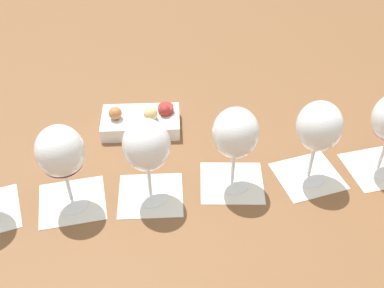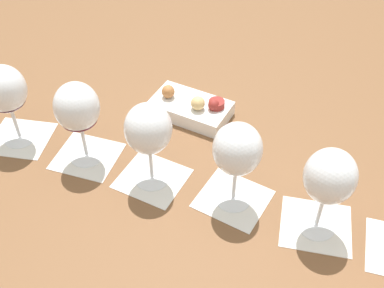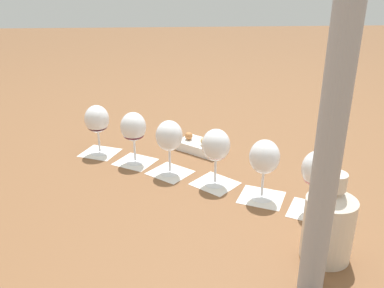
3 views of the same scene
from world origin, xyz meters
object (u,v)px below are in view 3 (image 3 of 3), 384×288
wine_glass_3 (169,138)px  wine_glass_2 (216,148)px  wine_glass_5 (97,121)px  wine_glass_4 (133,129)px  ceramic_vase (329,222)px  snack_dish (201,146)px  wine_glass_0 (318,172)px  umbrella_pole (334,111)px  wine_glass_1 (264,160)px

wine_glass_3 → wine_glass_2: bearing=148.0°
wine_glass_2 → wine_glass_5: same height
wine_glass_4 → ceramic_vase: (-0.45, 0.53, -0.03)m
wine_glass_3 → ceramic_vase: (-0.34, 0.44, -0.03)m
wine_glass_2 → ceramic_vase: (-0.20, 0.36, -0.03)m
wine_glass_5 → snack_dish: size_ratio=0.92×
wine_glass_0 → ceramic_vase: 0.19m
wine_glass_0 → wine_glass_5: same height
wine_glass_2 → umbrella_pole: size_ratio=0.23×
wine_glass_5 → umbrella_pole: bearing=126.0°
wine_glass_1 → umbrella_pole: 0.44m
wine_glass_4 → umbrella_pole: size_ratio=0.23×
wine_glass_4 → wine_glass_3: bearing=142.4°
wine_glass_3 → snack_dish: 0.22m
wine_glass_1 → wine_glass_5: bearing=-34.9°
wine_glass_3 → ceramic_vase: 0.55m
wine_glass_5 → wine_glass_4: bearing=146.6°
wine_glass_3 → umbrella_pole: umbrella_pole is taller
wine_glass_1 → wine_glass_2: 0.15m
wine_glass_0 → wine_glass_3: bearing=-34.5°
wine_glass_0 → wine_glass_4: same height
wine_glass_0 → wine_glass_1: same height
umbrella_pole → wine_glass_4: bearing=-58.3°
wine_glass_2 → umbrella_pole: 0.54m
wine_glass_2 → wine_glass_4: 0.30m
snack_dish → wine_glass_2: bearing=94.3°
wine_glass_2 → wine_glass_5: 0.46m
wine_glass_1 → snack_dish: bearing=-67.6°
wine_glass_4 → wine_glass_1: bearing=144.6°
wine_glass_1 → wine_glass_3: size_ratio=1.00×
wine_glass_3 → wine_glass_5: (0.24, -0.17, 0.00)m
wine_glass_2 → snack_dish: 0.27m
wine_glass_1 → wine_glass_3: 0.31m
wine_glass_0 → snack_dish: 0.50m
wine_glass_2 → wine_glass_4: bearing=-34.6°
ceramic_vase → umbrella_pole: (0.07, 0.10, 0.28)m
wine_glass_1 → wine_glass_3: same height
wine_glass_4 → ceramic_vase: bearing=130.5°
ceramic_vase → snack_dish: ceramic_vase is taller
ceramic_vase → snack_dish: bearing=-70.0°
wine_glass_3 → wine_glass_4: 0.15m
wine_glass_0 → wine_glass_4: 0.60m
ceramic_vase → wine_glass_4: bearing=-49.5°
umbrella_pole → ceramic_vase: bearing=-124.4°
wine_glass_3 → ceramic_vase: ceramic_vase is taller
wine_glass_2 → wine_glass_4: (0.25, -0.17, 0.00)m
wine_glass_0 → ceramic_vase: (0.04, 0.18, -0.03)m
wine_glass_4 → umbrella_pole: (-0.39, 0.62, 0.25)m
wine_glass_4 → snack_dish: size_ratio=0.92×
wine_glass_0 → umbrella_pole: size_ratio=0.23×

